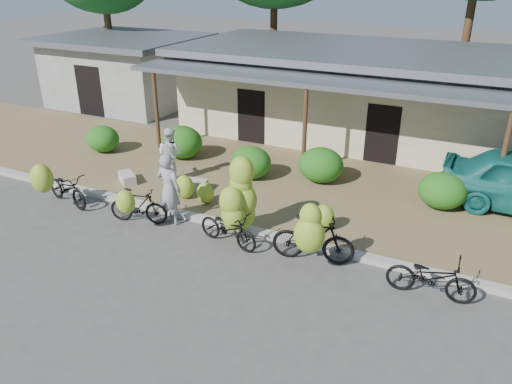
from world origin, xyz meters
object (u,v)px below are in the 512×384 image
at_px(bike_right, 312,237).
at_px(sack_near, 193,184).
at_px(bike_far_left, 62,186).
at_px(bystander, 170,154).
at_px(vendor, 169,189).
at_px(bike_center, 235,209).
at_px(bike_far_right, 431,277).
at_px(sack_far, 127,178).
at_px(bike_left, 136,205).

height_order(bike_right, sack_near, bike_right).
bearing_deg(bike_right, bike_far_left, 80.44).
relative_size(sack_near, bystander, 0.51).
bearing_deg(vendor, bike_center, -177.29).
relative_size(bike_far_right, sack_near, 2.12).
xyz_separation_m(bike_right, sack_far, (-6.60, 1.72, -0.47)).
height_order(bike_far_left, bike_center, bike_center).
distance_m(bike_right, bike_far_right, 2.58).
distance_m(bike_far_left, vendor, 3.35).
bearing_deg(bike_far_right, vendor, 83.99).
relative_size(bike_right, sack_near, 2.29).
height_order(bike_center, sack_far, bike_center).
distance_m(bike_right, sack_far, 6.84).
distance_m(bike_right, sack_near, 5.02).
xyz_separation_m(bike_center, sack_far, (-4.53, 1.44, -0.57)).
bearing_deg(bike_center, bike_far_right, -82.94).
relative_size(sack_far, vendor, 0.39).
bearing_deg(bike_center, bike_left, 109.98).
distance_m(bike_far_right, sack_near, 7.42).
relative_size(bike_left, bystander, 1.00).
bearing_deg(bike_right, bike_left, 81.05).
relative_size(bike_center, bystander, 1.28).
bearing_deg(bystander, bike_far_right, 166.73).
height_order(sack_near, bystander, bystander).
distance_m(bike_far_right, sack_far, 9.34).
distance_m(bike_center, vendor, 1.95).
bearing_deg(bike_right, bystander, 54.90).
bearing_deg(bystander, bike_right, 159.74).
bearing_deg(bike_far_left, sack_far, -6.39).
relative_size(bike_far_right, vendor, 0.94).
bearing_deg(vendor, sack_near, -70.93).
bearing_deg(sack_far, bike_far_left, -110.91).
xyz_separation_m(bike_center, bystander, (-3.43, 2.22, 0.12)).
distance_m(bike_far_left, bike_left, 2.57).
relative_size(sack_near, vendor, 0.44).
bearing_deg(sack_near, bike_right, -25.50).
bearing_deg(sack_near, bike_far_right, -17.17).
xyz_separation_m(sack_near, sack_far, (-2.09, -0.43, -0.01)).
distance_m(bike_far_right, vendor, 6.62).
distance_m(vendor, bystander, 2.63).
bearing_deg(bike_left, bike_right, -102.01).
relative_size(bike_left, bike_far_right, 0.92).
relative_size(bike_right, bike_far_right, 1.08).
height_order(bike_left, bike_center, bike_center).
height_order(bike_left, bystander, bystander).
height_order(bike_far_left, bystander, bystander).
xyz_separation_m(bike_left, sack_far, (-1.86, 1.86, -0.29)).
height_order(bike_far_left, bike_far_right, bike_far_left).
height_order(bike_left, vendor, vendor).
bearing_deg(sack_far, sack_near, 11.72).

